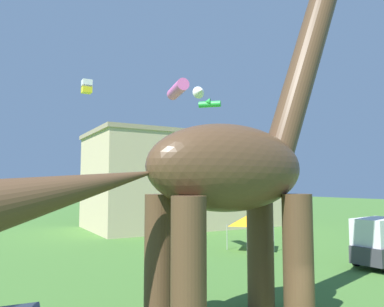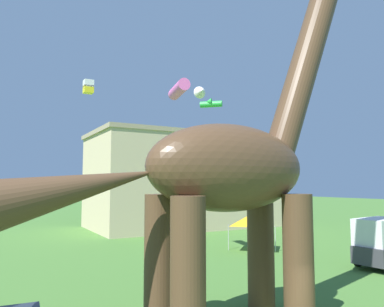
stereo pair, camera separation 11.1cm
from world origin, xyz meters
TOP-DOWN VIEW (x-y plane):
  - dinosaur_sculpture at (-1.34, 3.32)m, footprint 16.05×3.40m
  - person_watching_child at (6.48, 10.80)m, footprint 0.56×0.25m
  - festival_canopy_tent at (9.61, 15.84)m, footprint 3.15×3.15m
  - kite_apex at (-2.30, 22.69)m, footprint 0.79×0.79m
  - kite_far_left at (3.04, 15.32)m, footprint 3.03×3.30m
  - kite_high_left at (6.67, 17.35)m, footprint 1.91×1.93m
  - background_building_block at (13.18, 34.17)m, footprint 24.25×12.88m

SIDE VIEW (x-z plane):
  - person_watching_child at x=6.48m, z-range 0.16..1.66m
  - festival_canopy_tent at x=9.61m, z-range 1.04..4.04m
  - background_building_block at x=13.18m, z-range 0.01..11.79m
  - dinosaur_sculpture at x=-1.34m, z-range -2.32..14.45m
  - kite_high_left at x=6.67m, z-range 11.93..12.48m
  - kite_far_left at x=3.04m, z-range 11.99..12.92m
  - kite_apex at x=-2.30m, z-range 13.19..14.31m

